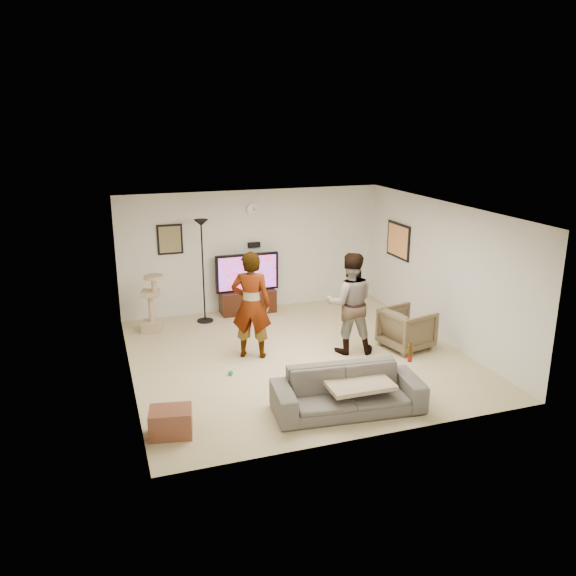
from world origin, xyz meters
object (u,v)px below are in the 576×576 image
object	(u,v)px
tv	(247,272)
sofa	(348,391)
cat_tree	(151,303)
tv_stand	(248,301)
armchair	(407,329)
side_table	(171,422)
beer_bottle	(410,353)
floor_lamp	(203,272)
person_right	(350,303)
person_left	(251,305)

from	to	relation	value
tv	sofa	world-z (taller)	tv
cat_tree	sofa	size ratio (longest dim) A/B	0.54
tv_stand	sofa	xyz separation A→B (m)	(0.21, -4.52, 0.07)
armchair	side_table	xyz separation A→B (m)	(-4.33, -1.61, -0.18)
sofa	beer_bottle	distance (m)	1.04
tv_stand	side_table	xyz separation A→B (m)	(-2.19, -4.38, -0.06)
tv_stand	tv	bearing A→B (deg)	0.00
floor_lamp	armchair	size ratio (longest dim) A/B	2.60
tv	sofa	distance (m)	4.56
tv	sofa	bearing A→B (deg)	-87.33
tv	person_right	world-z (taller)	person_right
tv	cat_tree	world-z (taller)	tv
cat_tree	armchair	xyz separation A→B (m)	(4.15, -2.28, -0.20)
tv	person_left	distance (m)	2.32
cat_tree	side_table	xyz separation A→B (m)	(-0.18, -3.88, -0.37)
tv_stand	person_left	world-z (taller)	person_left
sofa	side_table	size ratio (longest dim) A/B	3.85
floor_lamp	person_left	xyz separation A→B (m)	(0.42, -1.99, -0.11)
floor_lamp	person_right	world-z (taller)	floor_lamp
person_left	side_table	distance (m)	2.79
cat_tree	side_table	size ratio (longest dim) A/B	2.07
person_right	sofa	distance (m)	2.20
person_left	sofa	size ratio (longest dim) A/B	0.89
tv	side_table	distance (m)	4.95
beer_bottle	side_table	size ratio (longest dim) A/B	0.47
beer_bottle	person_right	bearing A→B (deg)	91.54
floor_lamp	person_left	distance (m)	2.04
tv_stand	cat_tree	world-z (taller)	cat_tree
tv_stand	person_right	bearing A→B (deg)	-66.91
beer_bottle	armchair	world-z (taller)	beer_bottle
tv_stand	floor_lamp	world-z (taller)	floor_lamp
cat_tree	person_right	world-z (taller)	person_right
armchair	person_left	bearing A→B (deg)	66.34
sofa	side_table	xyz separation A→B (m)	(-2.40, 0.14, -0.12)
cat_tree	armchair	distance (m)	4.73
person_left	person_right	size ratio (longest dim) A/B	1.04
sofa	side_table	distance (m)	2.41
side_table	tv	bearing A→B (deg)	63.42
side_table	sofa	bearing A→B (deg)	-3.40
cat_tree	person_left	xyz separation A→B (m)	(1.48, -1.76, 0.36)
tv_stand	floor_lamp	xyz separation A→B (m)	(-0.95, -0.27, 0.79)
person_right	beer_bottle	bearing A→B (deg)	106.98
person_left	side_table	size ratio (longest dim) A/B	3.42
person_right	armchair	size ratio (longest dim) A/B	2.24
side_table	person_left	bearing A→B (deg)	51.99
tv_stand	beer_bottle	distance (m)	4.70
person_right	armchair	xyz separation A→B (m)	(1.03, -0.18, -0.52)
beer_bottle	side_table	bearing A→B (deg)	177.56
cat_tree	beer_bottle	distance (m)	5.13
armchair	cat_tree	bearing A→B (deg)	48.53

